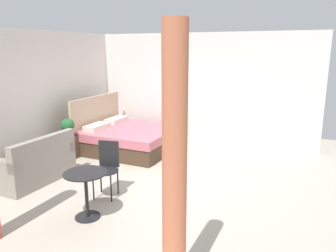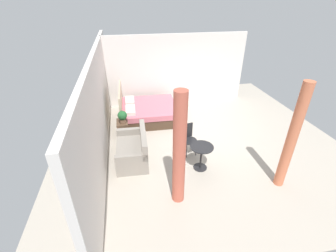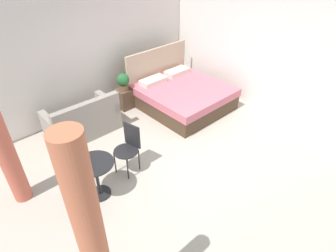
# 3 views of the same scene
# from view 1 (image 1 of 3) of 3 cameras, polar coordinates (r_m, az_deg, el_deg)

# --- Properties ---
(ground_plane) EXTENTS (8.62, 8.68, 0.02)m
(ground_plane) POSITION_cam_1_polar(r_m,az_deg,el_deg) (6.13, -2.14, -9.51)
(ground_plane) COLOR #B2A899
(wall_back) EXTENTS (8.62, 0.12, 2.77)m
(wall_back) POSITION_cam_1_polar(r_m,az_deg,el_deg) (7.39, -22.74, 4.63)
(wall_back) COLOR silver
(wall_back) RESTS_ON ground
(wall_right) EXTENTS (0.12, 5.68, 2.77)m
(wall_right) POSITION_cam_1_polar(r_m,az_deg,el_deg) (8.34, 5.97, 6.47)
(wall_right) COLOR silver
(wall_right) RESTS_ON ground
(bed) EXTENTS (1.95, 2.05, 1.25)m
(bed) POSITION_cam_1_polar(r_m,az_deg,el_deg) (7.85, -6.96, -2.02)
(bed) COLOR #473323
(bed) RESTS_ON ground
(couch) EXTENTS (1.47, 0.88, 0.87)m
(couch) POSITION_cam_1_polar(r_m,az_deg,el_deg) (6.46, -22.49, -6.45)
(couch) COLOR gray
(couch) RESTS_ON ground
(nightstand) EXTENTS (0.53, 0.36, 0.49)m
(nightstand) POSITION_cam_1_polar(r_m,az_deg,el_deg) (7.60, -16.63, -3.46)
(nightstand) COLOR brown
(nightstand) RESTS_ON ground
(potted_plant) EXTENTS (0.29, 0.29, 0.42)m
(potted_plant) POSITION_cam_1_polar(r_m,az_deg,el_deg) (7.38, -17.16, -0.14)
(potted_plant) COLOR brown
(potted_plant) RESTS_ON nightstand
(balcony_table) EXTENTS (0.61, 0.61, 0.69)m
(balcony_table) POSITION_cam_1_polar(r_m,az_deg,el_deg) (4.81, -14.17, -10.24)
(balcony_table) COLOR black
(balcony_table) RESTS_ON ground
(cafe_chair_near_window) EXTENTS (0.50, 0.50, 0.90)m
(cafe_chair_near_window) POSITION_cam_1_polar(r_m,az_deg,el_deg) (5.45, -10.62, -6.51)
(cafe_chair_near_window) COLOR black
(cafe_chair_near_window) RESTS_ON ground
(curtain_left) EXTENTS (0.23, 0.23, 2.62)m
(curtain_left) POSITION_cam_1_polar(r_m,az_deg,el_deg) (2.95, 1.15, -7.69)
(curtain_left) COLOR #D1704C
(curtain_left) RESTS_ON ground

